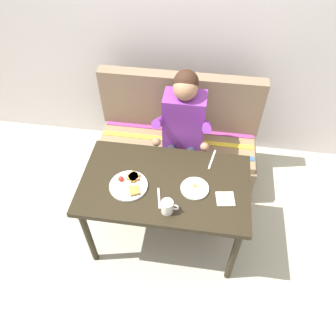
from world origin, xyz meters
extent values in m
plane|color=#ABA893|center=(0.00, 0.00, 0.00)|extent=(8.00, 8.00, 0.00)
cube|color=beige|center=(0.00, 1.27, 1.30)|extent=(4.40, 0.10, 2.60)
cube|color=black|center=(0.00, 0.00, 0.71)|extent=(1.20, 0.70, 0.04)
cylinder|color=black|center=(-0.54, -0.29, 0.34)|extent=(0.05, 0.05, 0.69)
cylinder|color=black|center=(0.54, -0.29, 0.34)|extent=(0.05, 0.05, 0.69)
cylinder|color=black|center=(-0.54, 0.29, 0.34)|extent=(0.05, 0.05, 0.69)
cylinder|color=black|center=(0.54, 0.29, 0.34)|extent=(0.05, 0.05, 0.69)
cube|color=#79614B|center=(0.00, 0.72, 0.20)|extent=(1.44, 0.56, 0.40)
cube|color=#876F4D|center=(0.00, 0.72, 0.43)|extent=(1.40, 0.52, 0.06)
cube|color=#79614B|center=(0.00, 0.94, 0.73)|extent=(1.44, 0.12, 0.54)
cube|color=#336099|center=(0.00, 0.58, 0.46)|extent=(1.38, 0.05, 0.01)
cube|color=yellow|center=(0.00, 0.72, 0.46)|extent=(1.38, 0.05, 0.01)
cube|color=#93387A|center=(0.00, 0.86, 0.46)|extent=(1.38, 0.05, 0.01)
cube|color=#773092|center=(0.06, 0.66, 0.76)|extent=(0.34, 0.22, 0.48)
sphere|color=#9E7051|center=(0.06, 0.64, 1.09)|extent=(0.19, 0.19, 0.19)
sphere|color=#331E14|center=(0.06, 0.67, 1.12)|extent=(0.19, 0.19, 0.19)
cylinder|color=#773092|center=(-0.13, 0.52, 0.83)|extent=(0.07, 0.29, 0.23)
cylinder|color=#773092|center=(0.25, 0.52, 0.83)|extent=(0.07, 0.29, 0.23)
sphere|color=#9E7051|center=(-0.13, 0.40, 0.73)|extent=(0.07, 0.07, 0.07)
sphere|color=#9E7051|center=(0.25, 0.40, 0.73)|extent=(0.07, 0.07, 0.07)
cylinder|color=#232333|center=(-0.02, 0.49, 0.52)|extent=(0.09, 0.34, 0.09)
cylinder|color=#232333|center=(-0.02, 0.32, 0.26)|extent=(0.08, 0.08, 0.52)
cube|color=black|center=(-0.02, 0.26, 0.03)|extent=(0.09, 0.20, 0.05)
cylinder|color=#232333|center=(0.15, 0.49, 0.52)|extent=(0.09, 0.34, 0.09)
cylinder|color=#232333|center=(0.15, 0.32, 0.26)|extent=(0.08, 0.08, 0.52)
cube|color=black|center=(0.15, 0.26, 0.03)|extent=(0.09, 0.20, 0.05)
cylinder|color=white|center=(-0.25, -0.07, 0.74)|extent=(0.27, 0.27, 0.02)
cube|color=#9C5D39|center=(-0.22, 0.00, 0.76)|extent=(0.10, 0.10, 0.02)
cube|color=olive|center=(-0.19, -0.12, 0.76)|extent=(0.09, 0.10, 0.02)
cube|color=olive|center=(-0.23, 0.00, 0.76)|extent=(0.09, 0.10, 0.02)
sphere|color=red|center=(-0.31, -0.03, 0.76)|extent=(0.04, 0.04, 0.04)
ellipsoid|color=#CC6623|center=(-0.20, -0.11, 0.76)|extent=(0.06, 0.05, 0.02)
cylinder|color=white|center=(0.21, -0.02, 0.74)|extent=(0.20, 0.20, 0.01)
ellipsoid|color=white|center=(0.21, -0.02, 0.75)|extent=(0.09, 0.08, 0.01)
sphere|color=yellow|center=(0.21, -0.02, 0.76)|extent=(0.03, 0.03, 0.03)
cylinder|color=white|center=(0.05, -0.23, 0.78)|extent=(0.08, 0.08, 0.10)
cylinder|color=brown|center=(0.05, -0.23, 0.82)|extent=(0.07, 0.07, 0.01)
torus|color=white|center=(0.10, -0.23, 0.78)|extent=(0.05, 0.01, 0.05)
cube|color=silver|center=(0.42, -0.08, 0.73)|extent=(0.14, 0.13, 0.01)
cube|color=silver|center=(-0.02, -0.14, 0.73)|extent=(0.05, 0.17, 0.00)
cube|color=silver|center=(0.32, 0.27, 0.73)|extent=(0.05, 0.20, 0.00)
camera|label=1|loc=(0.23, -1.43, 2.54)|focal=35.18mm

